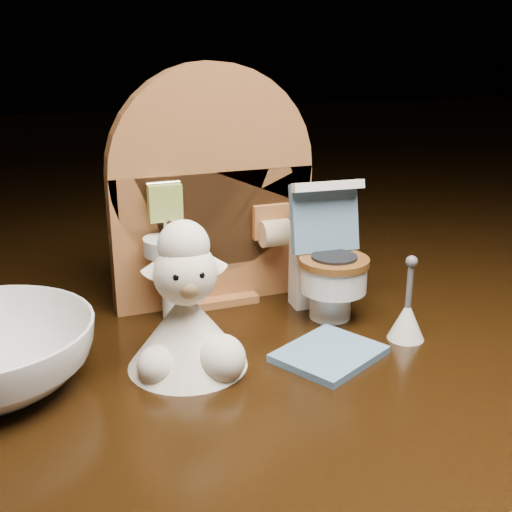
{
  "coord_description": "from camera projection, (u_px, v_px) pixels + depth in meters",
  "views": [
    {
      "loc": [
        -0.11,
        -0.31,
        0.16
      ],
      "look_at": [
        0.01,
        0.01,
        0.05
      ],
      "focal_mm": 45.0,
      "sensor_mm": 36.0,
      "label": 1
    }
  ],
  "objects": [
    {
      "name": "backdrop_panel",
      "position": [
        212.0,
        202.0,
        0.4
      ],
      "size": [
        0.13,
        0.05,
        0.15
      ],
      "color": "#A16032",
      "rests_on": "ground"
    },
    {
      "name": "toy_toilet",
      "position": [
        327.0,
        266.0,
        0.39
      ],
      "size": [
        0.04,
        0.06,
        0.08
      ],
      "rotation": [
        0.0,
        0.0,
        -0.07
      ],
      "color": "white",
      "rests_on": "ground"
    },
    {
      "name": "bath_mat",
      "position": [
        329.0,
        354.0,
        0.35
      ],
      "size": [
        0.07,
        0.06,
        0.0
      ],
      "primitive_type": "cube",
      "rotation": [
        0.0,
        0.0,
        0.47
      ],
      "color": "#567B9C",
      "rests_on": "ground"
    },
    {
      "name": "toilet_brush",
      "position": [
        407.0,
        317.0,
        0.36
      ],
      "size": [
        0.02,
        0.02,
        0.05
      ],
      "color": "white",
      "rests_on": "ground"
    },
    {
      "name": "plush_lamb",
      "position": [
        187.0,
        318.0,
        0.33
      ],
      "size": [
        0.06,
        0.06,
        0.08
      ],
      "rotation": [
        0.0,
        0.0,
        -0.12
      ],
      "color": "white",
      "rests_on": "ground"
    }
  ]
}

